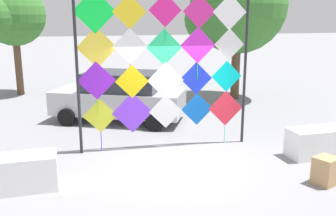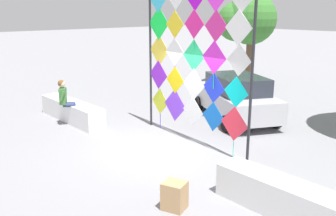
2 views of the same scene
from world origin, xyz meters
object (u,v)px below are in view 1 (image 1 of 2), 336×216
Objects in this scene: tree_broadleaf at (9,16)px; tree_far_right at (234,7)px; kite_display_rack at (163,40)px; cardboard_box_large at (326,171)px; parked_car at (120,96)px.

tree_far_right is at bearing -19.54° from tree_broadleaf.
cardboard_box_large is at bearing -50.09° from kite_display_rack.
tree_far_right reaches higher than cardboard_box_large.
tree_broadleaf is 0.83× the size of tree_far_right.
kite_display_rack is 9.01m from tree_broadleaf.
kite_display_rack is 3.41m from parked_car.
cardboard_box_large is (2.45, -2.93, -2.36)m from kite_display_rack.
cardboard_box_large is 13.09m from tree_broadleaf.
kite_display_rack is at bearing -62.20° from tree_broadleaf.
tree_far_right is (4.15, 4.99, 0.90)m from kite_display_rack.
tree_far_right is at bearing 77.92° from cardboard_box_large.
tree_far_right is at bearing 50.25° from kite_display_rack.
tree_far_right is (1.70, 7.92, 3.27)m from cardboard_box_large.
parked_car reaches higher than cardboard_box_large.
parked_car is 0.95× the size of tree_broadleaf.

